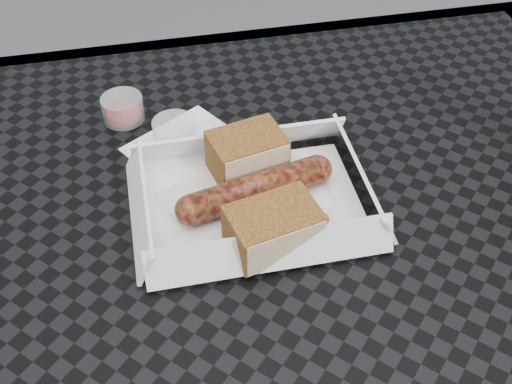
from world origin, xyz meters
TOP-DOWN VIEW (x-y plane):
  - patio_table at (0.00, 0.00)m, footprint 0.80×0.80m
  - food_tray at (-0.08, 0.05)m, footprint 0.22×0.15m
  - bratwurst at (-0.08, 0.05)m, footprint 0.17×0.06m
  - bread_near at (-0.08, 0.10)m, footprint 0.09×0.07m
  - bread_far at (-0.07, -0.01)m, footprint 0.10×0.08m
  - veg_garnish at (-0.03, -0.00)m, footprint 0.03×0.03m
  - napkin at (-0.13, 0.15)m, footprint 0.17×0.17m
  - condiment_cup_sauce at (-0.20, 0.23)m, footprint 0.05×0.05m
  - condiment_cup_empty at (-0.15, 0.17)m, footprint 0.05×0.05m

SIDE VIEW (x-z plane):
  - patio_table at x=0.00m, z-range 0.30..1.04m
  - napkin at x=-0.13m, z-range 0.74..0.75m
  - food_tray at x=-0.08m, z-range 0.74..0.75m
  - veg_garnish at x=-0.03m, z-range 0.75..0.75m
  - condiment_cup_sauce at x=-0.20m, z-range 0.74..0.78m
  - condiment_cup_empty at x=-0.15m, z-range 0.74..0.78m
  - bratwurst at x=-0.08m, z-range 0.75..0.78m
  - bread_far at x=-0.07m, z-range 0.75..0.79m
  - bread_near at x=-0.08m, z-range 0.75..0.80m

